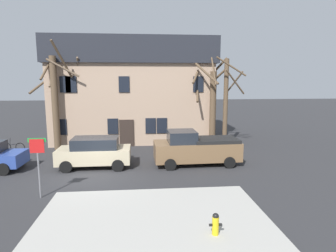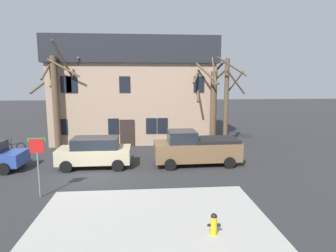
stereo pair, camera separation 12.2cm
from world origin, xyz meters
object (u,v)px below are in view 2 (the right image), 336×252
object	(u,v)px
tree_bare_mid	(68,97)
car_beige_wagon	(95,152)
building_main	(134,89)
tree_bare_far	(212,102)
fire_hydrant	(214,224)
tree_bare_end	(226,100)
street_sign_pole	(37,156)
bicycle_leaning	(14,147)
tree_bare_near	(55,100)
pickup_truck_brown	(196,148)

from	to	relation	value
tree_bare_mid	car_beige_wagon	world-z (taller)	tree_bare_mid
building_main	tree_bare_mid	size ratio (longest dim) A/B	1.95
tree_bare_far	fire_hydrant	distance (m)	13.87
tree_bare_end	street_sign_pole	distance (m)	13.88
tree_bare_mid	bicycle_leaning	bearing A→B (deg)	-156.56
building_main	fire_hydrant	distance (m)	17.31
fire_hydrant	bicycle_leaning	bearing A→B (deg)	132.98
tree_bare_mid	fire_hydrant	size ratio (longest dim) A/B	9.30
tree_bare_mid	bicycle_leaning	distance (m)	5.19
tree_bare_near	car_beige_wagon	distance (m)	6.52
tree_bare_near	tree_bare_far	bearing A→B (deg)	1.03
car_beige_wagon	bicycle_leaning	world-z (taller)	car_beige_wagon
street_sign_pole	fire_hydrant	bearing A→B (deg)	-29.63
tree_bare_far	car_beige_wagon	bearing A→B (deg)	-148.70
building_main	tree_bare_near	distance (m)	6.68
tree_bare_near	bicycle_leaning	distance (m)	4.46
building_main	fire_hydrant	xyz separation A→B (m)	(3.06, -16.61, -3.81)
car_beige_wagon	fire_hydrant	world-z (taller)	car_beige_wagon
tree_bare_mid	bicycle_leaning	world-z (taller)	tree_bare_mid
tree_bare_mid	car_beige_wagon	distance (m)	6.98
building_main	car_beige_wagon	world-z (taller)	building_main
tree_bare_near	fire_hydrant	world-z (taller)	tree_bare_near
tree_bare_far	car_beige_wagon	size ratio (longest dim) A/B	1.67
tree_bare_end	car_beige_wagon	size ratio (longest dim) A/B	1.67
street_sign_pole	bicycle_leaning	distance (m)	9.84
pickup_truck_brown	street_sign_pole	distance (m)	8.94
building_main	tree_bare_mid	bearing A→B (deg)	-151.58
tree_bare_near	car_beige_wagon	world-z (taller)	tree_bare_near
tree_bare_mid	street_sign_pole	bearing A→B (deg)	-83.44
tree_bare_near	tree_bare_mid	bearing A→B (deg)	54.51
tree_bare_near	street_sign_pole	bearing A→B (deg)	-78.76
tree_bare_mid	pickup_truck_brown	size ratio (longest dim) A/B	1.32
tree_bare_mid	tree_bare_end	xyz separation A→B (m)	(11.93, -1.49, -0.14)
building_main	car_beige_wagon	xyz separation A→B (m)	(-2.10, -8.35, -3.39)
car_beige_wagon	fire_hydrant	xyz separation A→B (m)	(5.15, -8.25, -0.42)
tree_bare_mid	pickup_truck_brown	world-z (taller)	tree_bare_mid
street_sign_pole	bicycle_leaning	size ratio (longest dim) A/B	1.55
car_beige_wagon	pickup_truck_brown	distance (m)	6.07
tree_bare_far	bicycle_leaning	distance (m)	14.91
tree_bare_near	tree_bare_end	xyz separation A→B (m)	(12.59, -0.56, -0.02)
car_beige_wagon	pickup_truck_brown	xyz separation A→B (m)	(6.07, 0.00, 0.09)
bicycle_leaning	car_beige_wagon	bearing A→B (deg)	-32.91
fire_hydrant	street_sign_pole	size ratio (longest dim) A/B	0.28
pickup_truck_brown	car_beige_wagon	bearing A→B (deg)	-179.98
tree_bare_near	pickup_truck_brown	distance (m)	11.01
pickup_truck_brown	street_sign_pole	world-z (taller)	street_sign_pole
tree_bare_far	car_beige_wagon	distance (m)	9.89
building_main	tree_bare_near	size ratio (longest dim) A/B	1.72
tree_bare_far	pickup_truck_brown	bearing A→B (deg)	-112.97
tree_bare_mid	street_sign_pole	size ratio (longest dim) A/B	2.57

